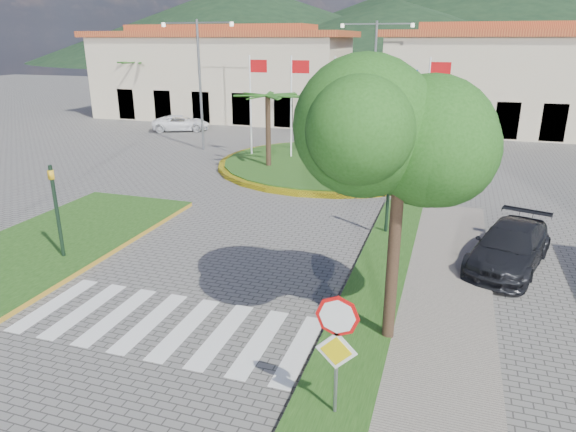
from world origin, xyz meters
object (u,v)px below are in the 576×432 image
(car_dark_a, at_px, (370,132))
(car_side_right, at_px, (510,247))
(car_dark_b, at_px, (425,126))
(white_van, at_px, (181,123))
(stop_sign, at_px, (337,339))
(deciduous_tree, at_px, (403,125))
(roundabout_island, at_px, (330,163))

(car_dark_a, bearing_deg, car_side_right, -148.30)
(car_dark_b, distance_m, car_side_right, 24.60)
(white_van, xyz_separation_m, car_side_right, (22.54, -19.51, 0.07))
(stop_sign, xyz_separation_m, car_side_right, (3.66, 8.53, -1.11))
(deciduous_tree, distance_m, car_dark_a, 26.44)
(roundabout_island, height_order, car_dark_a, roundabout_island)
(car_side_right, bearing_deg, roundabout_island, 143.59)
(deciduous_tree, height_order, white_van, deciduous_tree)
(deciduous_tree, height_order, car_dark_b, deciduous_tree)
(car_dark_a, bearing_deg, roundabout_island, -174.65)
(roundabout_island, bearing_deg, car_dark_a, 84.74)
(roundabout_island, distance_m, white_van, 16.12)
(deciduous_tree, relative_size, car_dark_a, 1.90)
(car_side_right, bearing_deg, car_dark_b, 116.77)
(car_side_right, bearing_deg, car_dark_a, 128.06)
(stop_sign, relative_size, deciduous_tree, 0.39)
(deciduous_tree, distance_m, car_side_right, 7.73)
(deciduous_tree, height_order, car_side_right, deciduous_tree)
(white_van, bearing_deg, roundabout_island, -144.06)
(stop_sign, bearing_deg, white_van, 123.96)
(car_dark_a, height_order, car_side_right, car_side_right)
(car_side_right, bearing_deg, stop_sign, -96.24)
(white_van, xyz_separation_m, car_dark_b, (18.35, 4.73, -0.06))
(car_dark_a, bearing_deg, white_van, 102.98)
(white_van, height_order, car_dark_a, white_van)
(car_dark_b, bearing_deg, car_dark_a, 128.94)
(deciduous_tree, xyz_separation_m, car_dark_a, (-4.70, 25.61, -4.56))
(stop_sign, bearing_deg, car_dark_b, 90.93)
(roundabout_island, relative_size, deciduous_tree, 1.87)
(roundabout_island, bearing_deg, white_van, 150.23)
(roundabout_island, xyz_separation_m, car_dark_a, (0.79, 8.61, 0.44))
(stop_sign, xyz_separation_m, deciduous_tree, (0.60, 3.04, 3.38))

